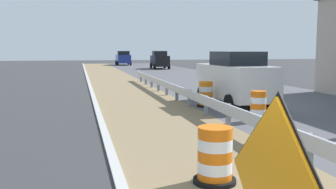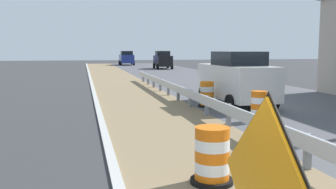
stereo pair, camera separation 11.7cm
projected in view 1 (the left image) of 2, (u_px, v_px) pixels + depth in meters
traffic_barrel_nearest at (215, 158)px, 6.51m from camera, size 0.75×0.75×0.98m
traffic_barrel_close at (258, 108)px, 12.18m from camera, size 0.63×0.63×0.98m
traffic_barrel_mid at (206, 95)px, 15.23m from camera, size 0.70×0.70×1.03m
car_lead_near_lane at (235, 78)px, 15.63m from camera, size 2.13×4.52×2.22m
car_trailing_near_lane at (160, 60)px, 45.23m from camera, size 2.03×4.07×2.12m
car_lead_far_lane at (123, 58)px, 56.00m from camera, size 2.13×4.60×2.08m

